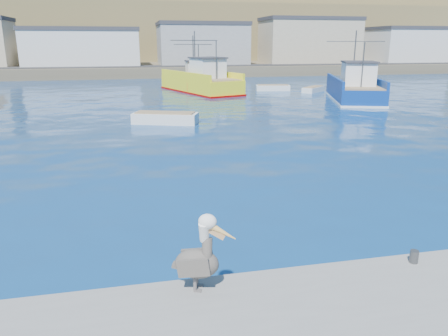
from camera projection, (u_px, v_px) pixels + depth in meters
name	position (u px, v px, depth m)	size (l,w,h in m)	color
ground	(249.00, 233.00, 12.80)	(260.00, 260.00, 0.00)	#061C4F
dock_bollards	(317.00, 268.00, 9.56)	(36.20, 0.20, 0.30)	#4C4C4C
far_shore	(136.00, 27.00, 112.77)	(200.00, 81.00, 24.00)	brown
trawler_yellow_b	(201.00, 82.00, 48.62)	(7.97, 13.03, 6.64)	yellow
trawler_blue	(354.00, 89.00, 41.75)	(7.41, 12.05, 6.53)	navy
boat_orange	(195.00, 81.00, 51.15)	(4.52, 8.69, 6.12)	#D15621
skiff_mid	(165.00, 119.00, 29.97)	(4.66, 2.99, 0.96)	silver
skiff_far	(313.00, 90.00, 48.73)	(3.42, 3.34, 0.77)	silver
skiff_extra	(273.00, 88.00, 50.19)	(4.02, 2.14, 0.83)	silver
pelican	(199.00, 257.00, 8.83)	(1.32, 0.81, 1.66)	#595451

